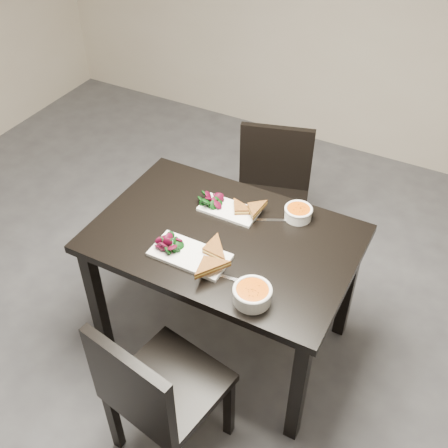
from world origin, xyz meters
name	(u,v)px	position (x,y,z in m)	size (l,w,h in m)	color
ground	(169,377)	(0.00, 0.00, 0.00)	(5.00, 5.00, 0.00)	#47474C
room_shell	(127,19)	(0.00, 0.00, 1.83)	(5.02, 5.02, 2.81)	beige
table	(224,251)	(0.13, 0.36, 0.65)	(1.20, 0.80, 0.75)	black
chair_near	(155,391)	(0.18, -0.34, 0.48)	(0.49, 0.49, 0.85)	black
chair_far	(272,191)	(0.06, 1.09, 0.48)	(0.52, 0.52, 0.85)	black
plate_near	(190,255)	(0.06, 0.17, 0.76)	(0.35, 0.17, 0.02)	white
sandwich_near	(204,252)	(0.13, 0.18, 0.80)	(0.17, 0.13, 0.06)	#A05B21
salad_near	(170,242)	(-0.04, 0.17, 0.79)	(0.11, 0.10, 0.05)	black
soup_bowl_near	(252,294)	(0.41, 0.07, 0.79)	(0.16, 0.16, 0.07)	white
cutlery_near	(222,276)	(0.24, 0.13, 0.75)	(0.18, 0.02, 0.00)	silver
plate_far	(229,210)	(0.07, 0.52, 0.76)	(0.28, 0.14, 0.01)	white
sandwich_far	(240,211)	(0.13, 0.51, 0.79)	(0.14, 0.11, 0.05)	#A05B21
salad_far	(211,200)	(-0.03, 0.52, 0.78)	(0.09, 0.08, 0.04)	black
soup_bowl_far	(298,212)	(0.38, 0.63, 0.78)	(0.13, 0.13, 0.06)	white
cutlery_far	(268,220)	(0.26, 0.55, 0.75)	(0.18, 0.02, 0.00)	silver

